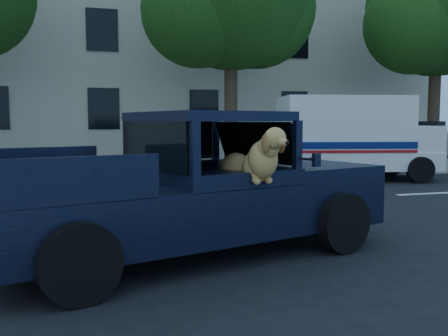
# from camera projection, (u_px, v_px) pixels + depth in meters

# --- Properties ---
(ground) EXTENTS (120.00, 120.00, 0.00)m
(ground) POSITION_uv_depth(u_px,v_px,m) (67.00, 255.00, 6.34)
(ground) COLOR black
(ground) RESTS_ON ground
(far_sidewalk) EXTENTS (60.00, 4.00, 0.15)m
(far_sidewalk) POSITION_uv_depth(u_px,v_px,m) (77.00, 175.00, 15.15)
(far_sidewalk) COLOR gray
(far_sidewalk) RESTS_ON ground
(lane_stripes) EXTENTS (21.60, 0.14, 0.01)m
(lane_stripes) POSITION_uv_depth(u_px,v_px,m) (176.00, 205.00, 10.14)
(lane_stripes) COLOR silver
(lane_stripes) RESTS_ON ground
(street_tree_right) EXTENTS (6.00, 5.20, 8.60)m
(street_tree_right) POSITION_uv_depth(u_px,v_px,m) (438.00, 13.00, 18.53)
(street_tree_right) COLOR #332619
(street_tree_right) RESTS_ON ground
(building_main) EXTENTS (26.00, 6.00, 9.00)m
(building_main) POSITION_uv_depth(u_px,v_px,m) (145.00, 60.00, 22.55)
(building_main) COLOR #BCB49B
(building_main) RESTS_ON ground
(pickup_truck) EXTENTS (5.43, 3.39, 1.82)m
(pickup_truck) POSITION_uv_depth(u_px,v_px,m) (184.00, 208.00, 6.28)
(pickup_truck) COLOR black
(pickup_truck) RESTS_ON ground
(mail_truck) EXTENTS (4.73, 2.97, 2.42)m
(mail_truck) POSITION_uv_depth(u_px,v_px,m) (353.00, 144.00, 14.59)
(mail_truck) COLOR silver
(mail_truck) RESTS_ON ground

